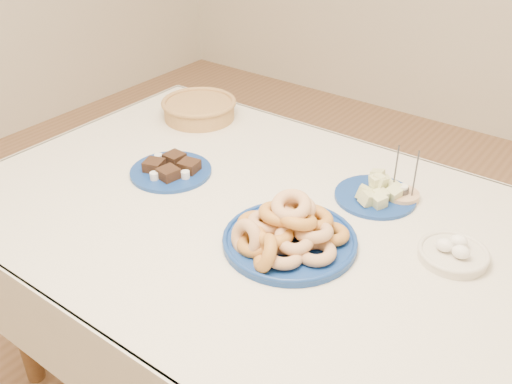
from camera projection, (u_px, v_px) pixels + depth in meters
dining_table at (267, 248)px, 1.58m from camera, size 1.71×1.11×0.75m
donut_platter at (288, 232)px, 1.39m from camera, size 0.44×0.44×0.15m
melon_plate at (378, 193)px, 1.58m from camera, size 0.25×0.25×0.08m
brownie_plate at (171, 169)px, 1.71m from camera, size 0.25×0.25×0.04m
wicker_basket at (199, 108)px, 2.04m from camera, size 0.33×0.33×0.07m
candle_holder at (402, 195)px, 1.58m from camera, size 0.10×0.10×0.16m
egg_bowl at (453, 253)px, 1.36m from camera, size 0.19×0.19×0.06m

